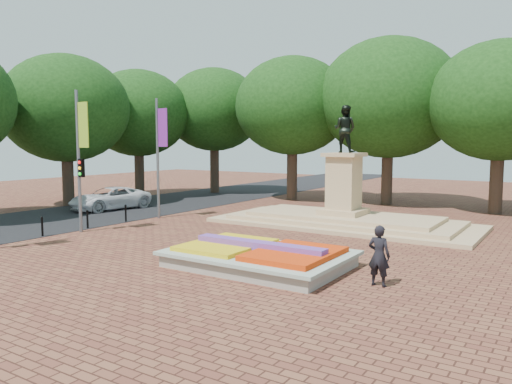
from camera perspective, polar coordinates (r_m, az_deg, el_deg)
ground at (r=20.37m, az=1.02°, el=-6.96°), size 90.00×90.00×0.00m
asphalt_street at (r=33.89m, az=-16.31°, el=-2.06°), size 9.00×90.00×0.02m
flower_bed at (r=18.10m, az=0.43°, el=-7.35°), size 6.30×4.30×0.91m
monument at (r=27.23m, az=9.96°, el=-1.93°), size 14.00×6.00×6.40m
tree_row_back at (r=35.88m, az=19.96°, el=8.91°), size 44.80×8.80×10.43m
tree_row_street at (r=36.98m, az=-21.60°, el=8.31°), size 8.40×25.40×9.98m
banner_poles at (r=25.81m, az=-20.01°, el=4.06°), size 0.88×11.17×7.00m
bollard_row at (r=26.48m, az=-20.91°, el=-3.22°), size 0.12×13.12×0.98m
van at (r=34.49m, az=-16.36°, el=-0.70°), size 3.27×5.67×1.49m
pedestrian at (r=16.05m, az=13.87°, el=-7.08°), size 0.72×0.48×1.93m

